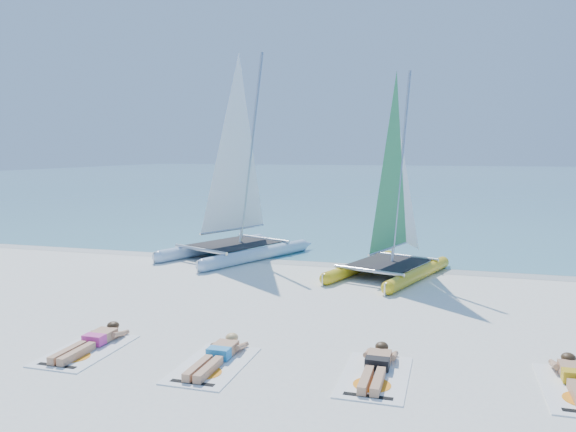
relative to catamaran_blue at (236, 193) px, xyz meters
name	(u,v)px	position (x,y,z in m)	size (l,w,h in m)	color
ground	(276,311)	(3.13, -5.68, -2.06)	(140.00, 140.00, 0.00)	silver
sea	(424,177)	(3.13, 57.32, -2.05)	(140.00, 115.00, 0.01)	#6CB1B5
wet_sand_strip	(330,262)	(3.13, -0.18, -2.05)	(140.00, 1.40, 0.01)	beige
catamaran_blue	(236,193)	(0.00, 0.00, 0.00)	(4.26, 5.59, 6.89)	silver
catamaran_yellow	(396,208)	(5.20, -1.12, -0.21)	(3.31, 4.72, 5.86)	yellow
towel_a	(86,350)	(0.71, -8.87, -2.05)	(1.00, 1.85, 0.02)	white
sunbather_a	(93,341)	(0.71, -8.67, -1.94)	(0.37, 1.73, 0.26)	tan
towel_b	(213,365)	(3.08, -8.86, -2.05)	(1.00, 1.85, 0.02)	white
sunbather_b	(218,354)	(3.08, -8.67, -1.94)	(0.37, 1.73, 0.26)	tan
towel_c	(375,376)	(5.64, -8.59, -2.05)	(1.00, 1.85, 0.02)	white
sunbather_c	(377,365)	(5.64, -8.39, -1.94)	(0.37, 1.73, 0.26)	tan
sunbather_d	(576,378)	(8.51, -8.08, -1.94)	(0.37, 1.73, 0.26)	tan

